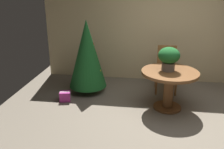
{
  "coord_description": "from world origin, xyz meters",
  "views": [
    {
      "loc": [
        -0.52,
        -3.69,
        2.21
      ],
      "look_at": [
        -1.09,
        0.3,
        0.75
      ],
      "focal_mm": 39.4,
      "sensor_mm": 36.0,
      "label": 1
    }
  ],
  "objects_px": {
    "round_dining_table": "(169,81)",
    "gift_box_purple": "(65,96)",
    "flower_vase": "(169,57)",
    "wooden_chair_far": "(166,66)",
    "holiday_tree": "(87,54)"
  },
  "relations": [
    {
      "from": "round_dining_table",
      "to": "flower_vase",
      "type": "distance_m",
      "value": 0.46
    },
    {
      "from": "flower_vase",
      "to": "wooden_chair_far",
      "type": "relative_size",
      "value": 0.44
    },
    {
      "from": "holiday_tree",
      "to": "gift_box_purple",
      "type": "xyz_separation_m",
      "value": [
        -0.35,
        -0.54,
        -0.76
      ]
    },
    {
      "from": "round_dining_table",
      "to": "holiday_tree",
      "type": "bearing_deg",
      "value": 161.36
    },
    {
      "from": "wooden_chair_far",
      "to": "round_dining_table",
      "type": "bearing_deg",
      "value": -90.0
    },
    {
      "from": "round_dining_table",
      "to": "wooden_chair_far",
      "type": "height_order",
      "value": "wooden_chair_far"
    },
    {
      "from": "holiday_tree",
      "to": "gift_box_purple",
      "type": "relative_size",
      "value": 6.5
    },
    {
      "from": "flower_vase",
      "to": "wooden_chair_far",
      "type": "bearing_deg",
      "value": 87.44
    },
    {
      "from": "flower_vase",
      "to": "wooden_chair_far",
      "type": "distance_m",
      "value": 0.97
    },
    {
      "from": "holiday_tree",
      "to": "flower_vase",
      "type": "bearing_deg",
      "value": -18.11
    },
    {
      "from": "round_dining_table",
      "to": "flower_vase",
      "type": "bearing_deg",
      "value": 142.15
    },
    {
      "from": "wooden_chair_far",
      "to": "flower_vase",
      "type": "bearing_deg",
      "value": -92.56
    },
    {
      "from": "flower_vase",
      "to": "gift_box_purple",
      "type": "distance_m",
      "value": 2.19
    },
    {
      "from": "round_dining_table",
      "to": "wooden_chair_far",
      "type": "relative_size",
      "value": 1.05
    },
    {
      "from": "round_dining_table",
      "to": "gift_box_purple",
      "type": "height_order",
      "value": "round_dining_table"
    }
  ]
}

